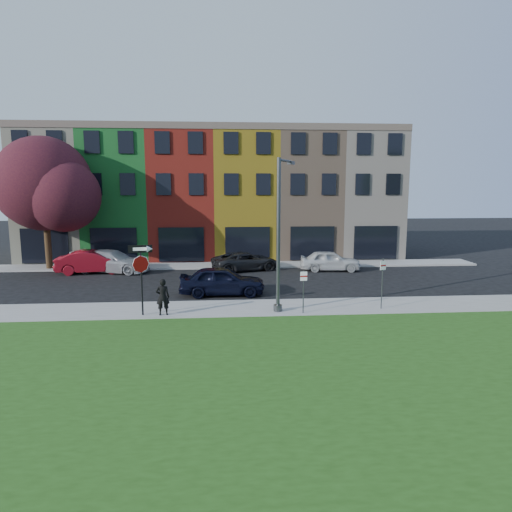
{
  "coord_description": "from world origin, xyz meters",
  "views": [
    {
      "loc": [
        -2.0,
        -18.3,
        6.02
      ],
      "look_at": [
        -0.28,
        4.0,
        2.48
      ],
      "focal_mm": 32.0,
      "sensor_mm": 36.0,
      "label": 1
    }
  ],
  "objects": [
    {
      "name": "sedan_near",
      "position": [
        -1.98,
        6.14,
        0.79
      ],
      "size": [
        1.97,
        4.68,
        1.58
      ],
      "primitive_type": "imported",
      "rotation": [
        0.0,
        0.0,
        1.56
      ],
      "color": "black",
      "rests_on": "ground"
    },
    {
      "name": "ground",
      "position": [
        0.0,
        0.0,
        0.0
      ],
      "size": [
        120.0,
        120.0,
        0.0
      ],
      "primitive_type": "plane",
      "color": "black",
      "rests_on": "ground"
    },
    {
      "name": "parking_sign_b",
      "position": [
        5.6,
        2.32,
        1.62
      ],
      "size": [
        0.31,
        0.15,
        2.44
      ],
      "rotation": [
        0.0,
        0.0,
        0.37
      ],
      "color": "#414346",
      "rests_on": "sidewalk_near"
    },
    {
      "name": "parked_car_dark",
      "position": [
        -0.3,
        13.25,
        0.66
      ],
      "size": [
        4.98,
        6.03,
        1.32
      ],
      "primitive_type": "imported",
      "rotation": [
        0.0,
        0.0,
        1.89
      ],
      "color": "black",
      "rests_on": "ground"
    },
    {
      "name": "parked_car_white",
      "position": [
        5.6,
        12.68,
        0.71
      ],
      "size": [
        2.42,
        4.48,
        1.43
      ],
      "primitive_type": "imported",
      "rotation": [
        0.0,
        0.0,
        1.48
      ],
      "color": "silver",
      "rests_on": "ground"
    },
    {
      "name": "tree_purple",
      "position": [
        -14.03,
        14.55,
        5.87
      ],
      "size": [
        7.76,
        6.79,
        9.15
      ],
      "color": "black",
      "rests_on": "sidewalk_far"
    },
    {
      "name": "sidewalk_near",
      "position": [
        2.0,
        3.0,
        0.06
      ],
      "size": [
        40.0,
        3.0,
        0.12
      ],
      "primitive_type": "cube",
      "color": "gray",
      "rests_on": "ground"
    },
    {
      "name": "rowhouse_block",
      "position": [
        -2.5,
        21.18,
        4.99
      ],
      "size": [
        30.0,
        10.12,
        10.0
      ],
      "color": "beige",
      "rests_on": "ground"
    },
    {
      "name": "man",
      "position": [
        -4.68,
        2.06,
        0.96
      ],
      "size": [
        0.69,
        0.52,
        1.67
      ],
      "primitive_type": "imported",
      "rotation": [
        0.0,
        0.0,
        3.24
      ],
      "color": "black",
      "rests_on": "sidewalk_near"
    },
    {
      "name": "parked_car_red",
      "position": [
        -10.75,
        13.02,
        0.78
      ],
      "size": [
        2.66,
        5.08,
        1.56
      ],
      "primitive_type": "imported",
      "rotation": [
        0.0,
        0.0,
        1.68
      ],
      "color": "maroon",
      "rests_on": "ground"
    },
    {
      "name": "parked_car_silver",
      "position": [
        -9.53,
        13.26,
        0.76
      ],
      "size": [
        4.6,
        6.22,
        1.51
      ],
      "primitive_type": "imported",
      "rotation": [
        0.0,
        0.0,
        1.32
      ],
      "color": "#ABABAF",
      "rests_on": "ground"
    },
    {
      "name": "parking_sign_a",
      "position": [
        1.74,
        1.89,
        1.39
      ],
      "size": [
        0.32,
        0.09,
        2.01
      ],
      "rotation": [
        0.0,
        0.0,
        0.07
      ],
      "color": "#414346",
      "rests_on": "sidewalk_near"
    },
    {
      "name": "stop_sign",
      "position": [
        -5.61,
        2.12,
        2.4
      ],
      "size": [
        1.04,
        0.2,
        3.21
      ],
      "rotation": [
        0.0,
        0.0,
        0.15
      ],
      "color": "black",
      "rests_on": "sidewalk_near"
    },
    {
      "name": "sidewalk_far",
      "position": [
        -3.0,
        15.0,
        0.06
      ],
      "size": [
        40.0,
        2.4,
        0.12
      ],
      "primitive_type": "cube",
      "color": "gray",
      "rests_on": "ground"
    },
    {
      "name": "street_lamp",
      "position": [
        0.7,
        2.49,
        3.69
      ],
      "size": [
        1.27,
        2.43,
        7.07
      ],
      "rotation": [
        0.0,
        0.0,
        -0.41
      ],
      "color": "#414346",
      "rests_on": "sidewalk_near"
    }
  ]
}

